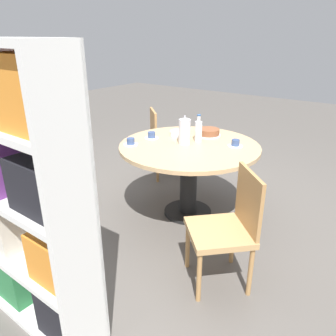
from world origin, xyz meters
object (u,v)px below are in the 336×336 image
Objects in this scene: bookshelf at (23,199)px; water_bottle at (198,131)px; chair_a at (228,226)px; chair_b at (164,141)px; coffee_pot at (185,131)px; cup_b at (131,142)px; cup_a at (152,136)px; cup_c at (235,144)px; cake_main at (209,132)px.

water_bottle is (-0.04, -1.78, 0.00)m from bookshelf.
chair_a is 1.00× the size of chair_b.
chair_a is 2.00m from chair_b.
coffee_pot reaches higher than cup_b.
cup_b is (0.02, 0.28, 0.00)m from cup_a.
cup_a is at bearing -94.76° from cup_b.
chair_a is 6.25× the size of cup_c.
cup_b is (1.19, -0.31, 0.30)m from chair_a.
cup_b is 0.97m from cup_c.
coffee_pot is (-0.73, 0.64, 0.40)m from chair_b.
chair_b is at bearing -18.93° from cake_main.
bookshelf is 12.29× the size of cup_c.
chair_b is 2.43m from bookshelf.
cake_main is at bearing -121.60° from cup_b.
cup_a is at bearing 160.48° from chair_b.
bookshelf reaches higher than cup_b.
coffee_pot is 1.04× the size of water_bottle.
bookshelf is at bearing -83.87° from chair_a.
chair_a is 0.51× the size of bookshelf.
chair_a is at bearing 165.39° from cup_b.
bookshelf is 6.15× the size of coffee_pot.
chair_b is 1.01m from water_bottle.
cup_b is at bearing 58.40° from cake_main.
bookshelf is (0.78, 1.00, 0.38)m from chair_a.
coffee_pot is at bearing -140.02° from cup_b.
chair_a is 1.33m from bookshelf.
cup_b is at bearing 39.98° from coffee_pot.
cup_c is (0.39, -0.86, 0.30)m from chair_a.
chair_b is 1.07m from cup_b.
cake_main is at bearing -156.64° from chair_b.
coffee_pot is (0.81, -0.64, 0.40)m from chair_a.
water_bottle is (-0.79, 0.49, 0.38)m from chair_b.
chair_a is at bearing 127.16° from cake_main.
water_bottle is at bearing -155.77° from cup_a.
cake_main is (-0.04, -0.37, -0.09)m from coffee_pot.
cup_b is (0.39, 0.32, -0.10)m from coffee_pot.
cake_main reaches higher than cup_b.
bookshelf is (-0.76, 2.28, 0.38)m from chair_b.
water_bottle reaches higher than chair_a.
bookshelf reaches higher than cup_a.
water_bottle reaches higher than cup_c.
coffee_pot is 0.39m from cake_main.
cup_b is 1.00× the size of cup_c.
cup_c is at bearing -151.70° from coffee_pot.
chair_a is 0.99m from cup_c.
chair_b is 3.13× the size of coffee_pot.
cake_main is 0.40m from cup_c.
cup_b is at bearing -150.54° from chair_a.
chair_b is (1.54, -1.27, 0.00)m from chair_a.
bookshelf is 12.29× the size of cup_a.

